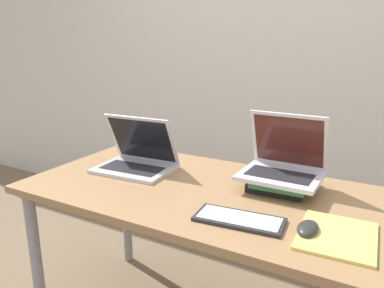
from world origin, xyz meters
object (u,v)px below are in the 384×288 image
at_px(laptop_left, 137,159).
at_px(mouse, 308,229).
at_px(laptop_on_books, 283,164).
at_px(wireless_keyboard, 239,219).
at_px(book_stack, 280,182).
at_px(notepad, 337,236).

height_order(laptop_left, mouse, laptop_left).
bearing_deg(laptop_on_books, laptop_left, -171.72).
height_order(laptop_left, wireless_keyboard, laptop_left).
distance_m(book_stack, laptop_on_books, 0.08).
bearing_deg(wireless_keyboard, book_stack, 83.69).
height_order(book_stack, laptop_on_books, laptop_on_books).
relative_size(book_stack, laptop_on_books, 0.82).
bearing_deg(laptop_on_books, wireless_keyboard, -96.63).
xyz_separation_m(book_stack, notepad, (0.26, -0.29, -0.02)).
relative_size(book_stack, notepad, 0.91).
bearing_deg(wireless_keyboard, mouse, 6.89).
bearing_deg(laptop_left, laptop_on_books, 8.28).
bearing_deg(mouse, laptop_left, 164.49).
relative_size(laptop_on_books, notepad, 1.12).
bearing_deg(book_stack, notepad, -48.33).
xyz_separation_m(wireless_keyboard, notepad, (0.30, 0.05, -0.00)).
distance_m(laptop_left, laptop_on_books, 0.66).
distance_m(laptop_on_books, mouse, 0.38).
distance_m(book_stack, notepad, 0.40).
height_order(laptop_on_books, notepad, laptop_on_books).
bearing_deg(laptop_left, notepad, -12.92).
xyz_separation_m(mouse, notepad, (0.08, 0.02, -0.01)).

